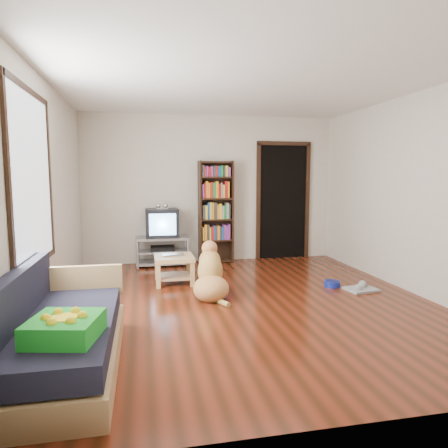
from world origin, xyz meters
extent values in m
plane|color=#5F2010|center=(0.00, 0.00, 0.00)|extent=(5.00, 5.00, 0.00)
plane|color=white|center=(0.00, 0.00, 2.60)|extent=(5.00, 5.00, 0.00)
plane|color=beige|center=(0.00, 2.50, 1.30)|extent=(4.50, 0.00, 4.50)
plane|color=beige|center=(0.00, -2.50, 1.30)|extent=(4.50, 0.00, 4.50)
plane|color=beige|center=(-2.25, 0.00, 1.30)|extent=(0.00, 5.00, 5.00)
plane|color=beige|center=(2.25, 0.00, 1.30)|extent=(0.00, 5.00, 5.00)
cube|color=green|center=(-1.75, -1.81, 0.49)|extent=(0.53, 0.53, 0.15)
imported|color=#B9B9BD|center=(-0.79, 1.02, 0.41)|extent=(0.35, 0.26, 0.03)
cylinder|color=navy|center=(1.35, 0.42, 0.04)|extent=(0.22, 0.22, 0.08)
cube|color=gray|center=(1.65, 0.17, 0.01)|extent=(0.44, 0.37, 0.03)
cube|color=white|center=(-2.23, -0.50, 1.50)|extent=(0.02, 1.30, 1.60)
cube|color=black|center=(-2.23, -0.50, 2.32)|extent=(0.03, 1.42, 0.06)
cube|color=black|center=(-2.23, -0.50, 0.68)|extent=(0.03, 1.42, 0.06)
cube|color=black|center=(-2.23, -1.20, 1.50)|extent=(0.03, 0.06, 1.70)
cube|color=black|center=(-2.23, 0.20, 1.50)|extent=(0.03, 0.06, 1.70)
cube|color=black|center=(1.35, 2.48, 1.05)|extent=(0.90, 0.02, 2.10)
cube|color=black|center=(0.87, 2.47, 1.05)|extent=(0.07, 0.05, 2.14)
cube|color=black|center=(1.83, 2.47, 1.05)|extent=(0.07, 0.05, 2.14)
cube|color=black|center=(1.35, 2.47, 2.13)|extent=(1.03, 0.05, 0.07)
cube|color=#99999E|center=(-0.90, 2.25, 0.48)|extent=(0.90, 0.45, 0.04)
cube|color=#99999E|center=(-0.90, 2.25, 0.25)|extent=(0.86, 0.42, 0.03)
cube|color=#99999E|center=(-0.90, 2.25, 0.06)|extent=(0.90, 0.45, 0.04)
cylinder|color=#99999E|center=(-1.32, 2.05, 0.25)|extent=(0.04, 0.04, 0.50)
cylinder|color=#99999E|center=(-0.48, 2.05, 0.25)|extent=(0.04, 0.04, 0.50)
cylinder|color=#99999E|center=(-1.32, 2.45, 0.25)|extent=(0.04, 0.04, 0.50)
cylinder|color=#99999E|center=(-0.48, 2.45, 0.25)|extent=(0.04, 0.04, 0.50)
cube|color=black|center=(-0.90, 2.25, 0.30)|extent=(0.40, 0.30, 0.07)
cube|color=black|center=(-0.90, 2.25, 0.74)|extent=(0.55, 0.48, 0.48)
cube|color=black|center=(-0.90, 2.45, 0.74)|extent=(0.40, 0.14, 0.36)
cube|color=#8CBFF2|center=(-0.90, 2.00, 0.74)|extent=(0.44, 0.02, 0.36)
cube|color=silver|center=(-0.90, 2.20, 0.99)|extent=(0.20, 0.07, 0.02)
sphere|color=silver|center=(-0.96, 2.20, 1.04)|extent=(0.09, 0.09, 0.09)
sphere|color=silver|center=(-0.84, 2.20, 1.04)|extent=(0.09, 0.09, 0.09)
cube|color=black|center=(-0.23, 2.34, 0.90)|extent=(0.03, 0.30, 1.80)
cube|color=black|center=(0.34, 2.34, 0.90)|extent=(0.03, 0.30, 1.80)
cube|color=black|center=(0.05, 2.48, 0.90)|extent=(0.60, 0.02, 1.80)
cube|color=black|center=(0.05, 2.34, 0.03)|extent=(0.56, 0.28, 0.02)
cube|color=black|center=(0.05, 2.34, 0.40)|extent=(0.56, 0.28, 0.03)
cube|color=black|center=(0.05, 2.34, 0.77)|extent=(0.56, 0.28, 0.02)
cube|color=black|center=(0.05, 2.34, 1.14)|extent=(0.56, 0.28, 0.02)
cube|color=black|center=(0.05, 2.34, 1.51)|extent=(0.56, 0.28, 0.02)
cube|color=black|center=(0.05, 2.34, 1.77)|extent=(0.56, 0.28, 0.02)
cube|color=tan|center=(-1.83, -1.40, 0.11)|extent=(0.80, 1.80, 0.22)
cube|color=#1E1E2D|center=(-1.83, -1.40, 0.33)|extent=(0.74, 1.74, 0.18)
cube|color=#1E1E2D|center=(-2.17, -1.40, 0.60)|extent=(0.12, 1.74, 0.40)
cube|color=tan|center=(-1.83, -0.54, 0.50)|extent=(0.80, 0.06, 0.30)
cube|color=tan|center=(-0.79, 1.05, 0.37)|extent=(0.55, 0.55, 0.06)
cube|color=tan|center=(-0.79, 1.05, 0.10)|extent=(0.45, 0.45, 0.03)
cube|color=tan|center=(-1.03, 0.81, 0.17)|extent=(0.06, 0.06, 0.34)
cube|color=tan|center=(-0.56, 0.81, 0.17)|extent=(0.06, 0.06, 0.34)
cube|color=tan|center=(-1.03, 1.28, 0.17)|extent=(0.06, 0.06, 0.34)
cube|color=tan|center=(-0.56, 1.28, 0.17)|extent=(0.06, 0.06, 0.34)
ellipsoid|color=tan|center=(-0.40, 0.17, 0.14)|extent=(0.50, 0.53, 0.33)
ellipsoid|color=tan|center=(-0.38, 0.35, 0.32)|extent=(0.36, 0.39, 0.44)
ellipsoid|color=tan|center=(-0.37, 0.44, 0.43)|extent=(0.31, 0.28, 0.31)
ellipsoid|color=tan|center=(-0.37, 0.49, 0.60)|extent=(0.23, 0.25, 0.19)
ellipsoid|color=tan|center=(-0.36, 0.60, 0.57)|extent=(0.10, 0.18, 0.08)
sphere|color=black|center=(-0.35, 0.68, 0.57)|extent=(0.04, 0.04, 0.04)
ellipsoid|color=#BE8849|center=(-0.45, 0.46, 0.59)|extent=(0.06, 0.07, 0.13)
ellipsoid|color=#C07F4A|center=(-0.30, 0.45, 0.59)|extent=(0.06, 0.07, 0.13)
cylinder|color=gold|center=(-0.43, 0.53, 0.18)|extent=(0.08, 0.11, 0.36)
cylinder|color=tan|center=(-0.30, 0.52, 0.18)|extent=(0.08, 0.11, 0.36)
sphere|color=#D08450|center=(-0.43, 0.58, 0.02)|extent=(0.09, 0.09, 0.09)
sphere|color=tan|center=(-0.29, 0.56, 0.02)|extent=(0.09, 0.09, 0.09)
cylinder|color=tan|center=(-0.32, -0.03, 0.03)|extent=(0.18, 0.31, 0.07)
camera|label=1|loc=(-1.20, -4.59, 1.52)|focal=32.00mm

